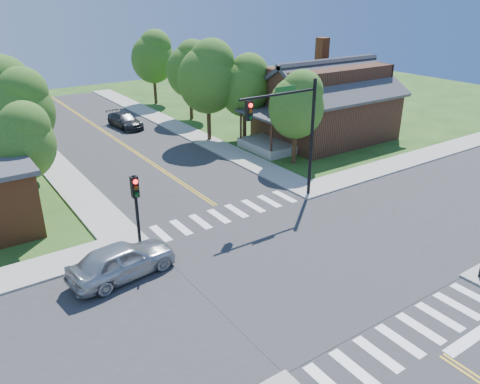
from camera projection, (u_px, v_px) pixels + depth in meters
ground at (299, 262)px, 22.01m from camera, size 100.00×100.00×0.00m
road_ns at (299, 261)px, 22.00m from camera, size 10.00×90.00×0.04m
road_ew at (299, 261)px, 22.00m from camera, size 90.00×10.00×0.04m
intersection_patch at (299, 262)px, 22.01m from camera, size 10.20×10.20×0.06m
sidewalk_ne at (316, 131)px, 42.18m from camera, size 40.00×40.00×0.14m
crosswalk_north at (228, 213)px, 26.69m from camera, size 8.85×2.00×0.01m
crosswalk_south at (410, 334)px, 17.30m from camera, size 8.85×2.00×0.01m
centerline at (300, 261)px, 21.99m from camera, size 0.30×90.00×0.01m
signal_mast_ne at (291, 124)px, 26.35m from camera, size 5.30×0.42×7.20m
signal_pole_nw at (136, 198)px, 22.27m from camera, size 0.34×0.42×3.80m
house_ne at (325, 99)px, 39.32m from camera, size 13.05×8.80×7.11m
tree_e_a at (298, 103)px, 32.86m from camera, size 4.01×3.80×6.81m
tree_e_b at (246, 84)px, 38.13m from camera, size 4.25×4.04×7.22m
tree_e_c at (191, 68)px, 44.47m from camera, size 4.49×4.27×7.63m
tree_e_d at (154, 56)px, 50.82m from camera, size 4.71×4.47×8.00m
tree_w_a at (22, 140)px, 25.91m from camera, size 3.71×3.53×6.31m
tree_w_b at (2, 98)px, 30.65m from camera, size 4.73×4.49×8.04m
tree_house at (209, 75)px, 37.60m from camera, size 4.93×4.68×8.38m
tree_bldg at (21, 107)px, 30.11m from camera, size 4.37×4.15×7.42m
car_silver at (122, 261)px, 20.55m from camera, size 3.20×5.30×1.63m
car_dgrey at (125, 121)px, 43.21m from camera, size 2.74×4.94×1.33m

